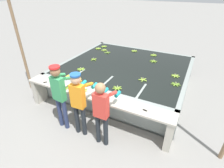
% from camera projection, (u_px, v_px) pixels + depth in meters
% --- Properties ---
extents(ground_plane, '(80.00, 80.00, 0.00)m').
position_uv_depth(ground_plane, '(90.00, 124.00, 4.76)').
color(ground_plane, gray).
rests_on(ground_plane, ground).
extents(wash_tank, '(4.25, 3.88, 0.85)m').
position_uv_depth(wash_tank, '(125.00, 75.00, 6.38)').
color(wash_tank, gray).
rests_on(wash_tank, ground).
extents(work_ledge, '(4.25, 0.45, 0.85)m').
position_uv_depth(work_ledge, '(93.00, 102.00, 4.63)').
color(work_ledge, '#B7B2A3').
rests_on(work_ledge, ground).
extents(worker_0, '(0.44, 0.74, 1.75)m').
position_uv_depth(worker_0, '(60.00, 92.00, 4.19)').
color(worker_0, navy).
rests_on(worker_0, ground).
extents(worker_1, '(0.43, 0.73, 1.68)m').
position_uv_depth(worker_1, '(79.00, 99.00, 4.01)').
color(worker_1, '#1E2328').
rests_on(worker_1, ground).
extents(worker_2, '(0.41, 0.71, 1.64)m').
position_uv_depth(worker_2, '(102.00, 109.00, 3.75)').
color(worker_2, '#1E2328').
rests_on(worker_2, ground).
extents(banana_bunch_floating_0, '(0.28, 0.28, 0.08)m').
position_uv_depth(banana_bunch_floating_0, '(153.00, 61.00, 6.39)').
color(banana_bunch_floating_0, '#7FAD33').
rests_on(banana_bunch_floating_0, wash_tank).
extents(banana_bunch_floating_1, '(0.28, 0.28, 0.08)m').
position_uv_depth(banana_bunch_floating_1, '(175.00, 76.00, 5.38)').
color(banana_bunch_floating_1, '#93BC3D').
rests_on(banana_bunch_floating_1, wash_tank).
extents(banana_bunch_floating_2, '(0.28, 0.28, 0.08)m').
position_uv_depth(banana_bunch_floating_2, '(134.00, 51.00, 7.37)').
color(banana_bunch_floating_2, '#93BC3D').
rests_on(banana_bunch_floating_2, wash_tank).
extents(banana_bunch_floating_3, '(0.28, 0.27, 0.08)m').
position_uv_depth(banana_bunch_floating_3, '(143.00, 80.00, 5.16)').
color(banana_bunch_floating_3, '#93BC3D').
rests_on(banana_bunch_floating_3, wash_tank).
extents(banana_bunch_floating_4, '(0.28, 0.28, 0.08)m').
position_uv_depth(banana_bunch_floating_4, '(117.00, 88.00, 4.75)').
color(banana_bunch_floating_4, '#7FAD33').
rests_on(banana_bunch_floating_4, wash_tank).
extents(banana_bunch_floating_5, '(0.28, 0.28, 0.08)m').
position_uv_depth(banana_bunch_floating_5, '(154.00, 55.00, 6.94)').
color(banana_bunch_floating_5, '#8CB738').
rests_on(banana_bunch_floating_5, wash_tank).
extents(banana_bunch_floating_6, '(0.28, 0.28, 0.08)m').
position_uv_depth(banana_bunch_floating_6, '(81.00, 69.00, 5.80)').
color(banana_bunch_floating_6, '#7FAD33').
rests_on(banana_bunch_floating_6, wash_tank).
extents(banana_bunch_floating_7, '(0.28, 0.28, 0.08)m').
position_uv_depth(banana_bunch_floating_7, '(104.00, 46.00, 7.90)').
color(banana_bunch_floating_7, '#8CB738').
rests_on(banana_bunch_floating_7, wash_tank).
extents(banana_bunch_floating_8, '(0.28, 0.28, 0.08)m').
position_uv_depth(banana_bunch_floating_8, '(94.00, 59.00, 6.55)').
color(banana_bunch_floating_8, '#8CB738').
rests_on(banana_bunch_floating_8, wash_tank).
extents(banana_bunch_floating_9, '(0.22, 0.22, 0.08)m').
position_uv_depth(banana_bunch_floating_9, '(107.00, 52.00, 7.20)').
color(banana_bunch_floating_9, '#75A333').
rests_on(banana_bunch_floating_9, wash_tank).
extents(banana_bunch_floating_10, '(0.27, 0.28, 0.08)m').
position_uv_depth(banana_bunch_floating_10, '(104.00, 50.00, 7.47)').
color(banana_bunch_floating_10, '#9EC642').
rests_on(banana_bunch_floating_10, wash_tank).
extents(banana_bunch_floating_11, '(0.28, 0.28, 0.08)m').
position_uv_depth(banana_bunch_floating_11, '(176.00, 84.00, 4.93)').
color(banana_bunch_floating_11, '#75A333').
rests_on(banana_bunch_floating_11, wash_tank).
extents(banana_bunch_floating_12, '(0.28, 0.28, 0.08)m').
position_uv_depth(banana_bunch_floating_12, '(98.00, 48.00, 7.65)').
color(banana_bunch_floating_12, '#93BC3D').
rests_on(banana_bunch_floating_12, wash_tank).
extents(banana_bunch_ledge_0, '(0.27, 0.28, 0.08)m').
position_uv_depth(banana_bunch_ledge_0, '(69.00, 87.00, 4.77)').
color(banana_bunch_ledge_0, '#7FAD33').
rests_on(banana_bunch_ledge_0, work_ledge).
extents(banana_bunch_ledge_1, '(0.28, 0.28, 0.08)m').
position_uv_depth(banana_bunch_ledge_1, '(83.00, 90.00, 4.65)').
color(banana_bunch_ledge_1, '#9EC642').
rests_on(banana_bunch_ledge_1, work_ledge).
extents(knife_0, '(0.22, 0.31, 0.02)m').
position_uv_depth(knife_0, '(48.00, 82.00, 5.06)').
color(knife_0, silver).
rests_on(knife_0, work_ledge).
extents(knife_1, '(0.35, 0.09, 0.02)m').
position_uv_depth(knife_1, '(148.00, 111.00, 3.89)').
color(knife_1, silver).
rests_on(knife_1, work_ledge).
extents(support_post_left, '(0.09, 0.09, 3.20)m').
position_uv_depth(support_post_left, '(20.00, 45.00, 5.64)').
color(support_post_left, '#846647').
rests_on(support_post_left, ground).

